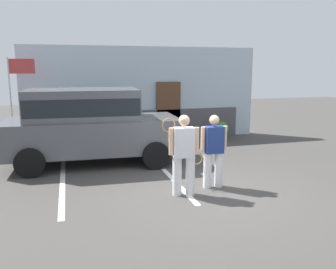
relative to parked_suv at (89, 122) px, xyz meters
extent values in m
plane|color=#423F3D|center=(2.15, -2.99, -1.15)|extent=(40.00, 40.00, 0.00)
cube|color=silver|center=(-0.74, -1.49, -1.14)|extent=(0.12, 4.40, 0.01)
cube|color=silver|center=(1.79, -1.49, -1.14)|extent=(0.12, 4.40, 0.01)
cube|color=silver|center=(2.15, 2.85, 0.53)|extent=(8.47, 0.30, 3.35)
cube|color=#4C4C51|center=(2.15, 2.65, -0.60)|extent=(7.11, 0.10, 1.10)
cube|color=brown|center=(3.00, 2.63, -0.10)|extent=(0.90, 0.06, 2.10)
cube|color=#4C4F54|center=(0.11, 0.00, -0.35)|extent=(4.68, 2.11, 0.90)
cube|color=#4C4F54|center=(-0.14, 0.01, 0.50)|extent=(2.98, 1.89, 0.80)
cube|color=black|center=(-0.14, 0.01, 0.48)|extent=(2.92, 1.91, 0.44)
cylinder|color=black|center=(1.70, 0.87, -0.79)|extent=(0.73, 0.29, 0.72)
cylinder|color=black|center=(1.61, -1.02, -0.79)|extent=(0.73, 0.29, 0.72)
cylinder|color=black|center=(-1.40, 1.01, -0.79)|extent=(0.73, 0.29, 0.72)
cylinder|color=black|center=(-1.48, -0.88, -0.79)|extent=(0.73, 0.29, 0.72)
cylinder|color=white|center=(1.84, -3.06, -0.74)|extent=(0.19, 0.19, 0.81)
cylinder|color=white|center=(1.57, -3.02, -0.74)|extent=(0.19, 0.19, 0.81)
cube|color=silver|center=(1.70, -3.04, -0.03)|extent=(0.45, 0.32, 0.61)
sphere|color=beige|center=(1.70, -3.04, 0.42)|extent=(0.23, 0.23, 0.23)
cylinder|color=beige|center=(1.96, -3.08, 0.00)|extent=(0.10, 0.10, 0.55)
cylinder|color=beige|center=(1.45, -3.00, 0.00)|extent=(0.10, 0.10, 0.55)
torus|color=olive|center=(1.41, -2.94, 0.33)|extent=(0.29, 0.07, 0.29)
cylinder|color=olive|center=(1.41, -2.94, 0.09)|extent=(0.03, 0.03, 0.20)
cylinder|color=white|center=(2.61, -2.76, -0.75)|extent=(0.18, 0.18, 0.78)
cylinder|color=white|center=(2.35, -2.75, -0.75)|extent=(0.18, 0.18, 0.78)
cube|color=navy|center=(2.48, -2.75, -0.07)|extent=(0.41, 0.26, 0.58)
sphere|color=beige|center=(2.48, -2.75, 0.36)|extent=(0.22, 0.22, 0.22)
cylinder|color=beige|center=(2.73, -2.76, -0.05)|extent=(0.10, 0.10, 0.53)
cylinder|color=beige|center=(2.23, -2.74, -0.05)|extent=(0.10, 0.10, 0.53)
torus|color=olive|center=(2.10, -2.69, -0.48)|extent=(0.37, 0.04, 0.37)
cylinder|color=olive|center=(2.10, -2.69, -0.25)|extent=(0.03, 0.03, 0.20)
cylinder|color=#9E5638|center=(4.79, 1.90, -1.04)|extent=(0.33, 0.33, 0.20)
sphere|color=#387F33|center=(4.79, 1.90, -0.72)|extent=(0.52, 0.52, 0.52)
cylinder|color=silver|center=(-2.24, 2.16, 0.32)|extent=(0.05, 0.05, 2.93)
cube|color=#B23838|center=(-1.84, 2.16, 1.51)|extent=(0.75, 0.07, 0.45)
camera|label=1|loc=(-0.52, -9.65, 1.47)|focal=37.52mm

